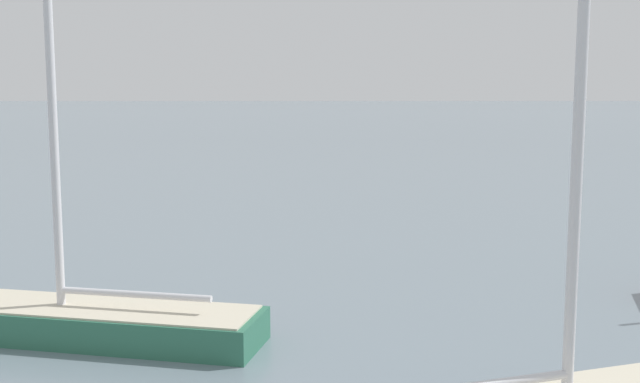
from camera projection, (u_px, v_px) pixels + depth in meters
name	position (u px, v px, depth m)	size (l,w,h in m)	color
sailboat_1	(87.00, 312.00, 16.32)	(7.71, 3.45, 12.19)	#2D6B51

